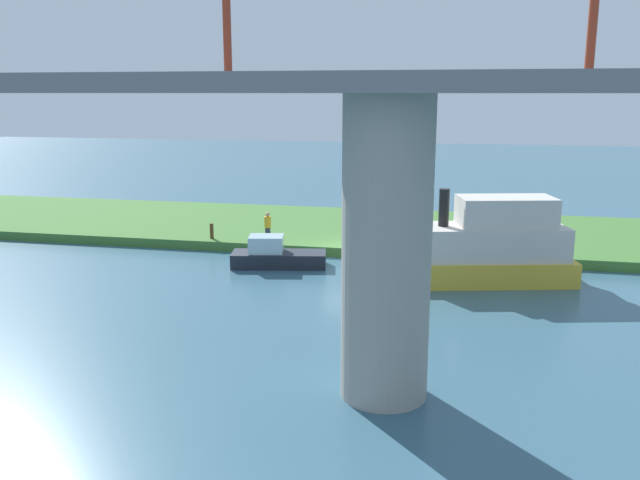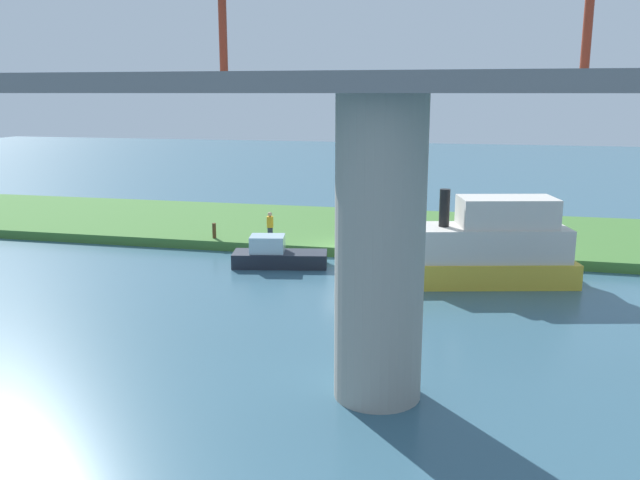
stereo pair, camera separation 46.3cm
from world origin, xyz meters
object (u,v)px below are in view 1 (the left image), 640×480
(bridge_pylon, at_px, (386,251))
(mooring_post, at_px, (212,231))
(skiff_small, at_px, (486,248))
(pontoon_yellow, at_px, (276,255))
(person_on_bank, at_px, (268,225))

(bridge_pylon, xyz_separation_m, mooring_post, (11.21, -15.95, -3.17))
(bridge_pylon, distance_m, skiff_small, 12.81)
(bridge_pylon, bearing_deg, skiff_small, -103.69)
(mooring_post, bearing_deg, pontoon_yellow, 145.04)
(skiff_small, height_order, pontoon_yellow, skiff_small)
(bridge_pylon, height_order, mooring_post, bridge_pylon)
(person_on_bank, distance_m, mooring_post, 3.02)
(mooring_post, distance_m, skiff_small, 14.68)
(skiff_small, bearing_deg, pontoon_yellow, -3.72)
(skiff_small, bearing_deg, person_on_bank, -22.23)
(skiff_small, bearing_deg, bridge_pylon, 76.31)
(person_on_bank, bearing_deg, skiff_small, 157.77)
(person_on_bank, height_order, skiff_small, skiff_small)
(bridge_pylon, height_order, skiff_small, bridge_pylon)
(mooring_post, bearing_deg, person_on_bank, -163.14)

